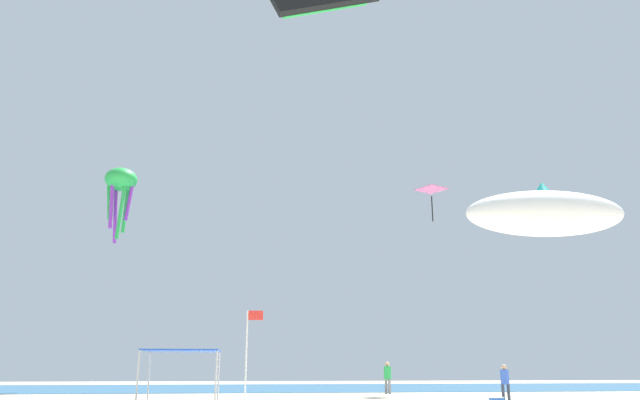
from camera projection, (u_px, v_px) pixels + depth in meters
name	position (u px, v px, depth m)	size (l,w,h in m)	color
ocean_strip	(284.00, 388.00, 48.64)	(110.00, 21.53, 0.03)	#28608C
canopy_tent	(182.00, 353.00, 24.26)	(2.95, 2.96, 2.24)	#B2B2B7
person_near_tent	(387.00, 375.00, 37.33)	(0.46, 0.48, 1.92)	slate
person_leftmost	(505.00, 379.00, 29.38)	(0.45, 0.41, 1.71)	#33384C
banner_flag	(248.00, 350.00, 22.26)	(0.61, 0.06, 3.62)	silver
kite_diamond_pink	(431.00, 191.00, 41.28)	(2.29, 2.29, 2.29)	pink
kite_inflatable_white	(545.00, 213.00, 27.55)	(7.45, 2.92, 2.60)	white
kite_octopus_green	(121.00, 183.00, 45.87)	(2.53, 2.53, 5.65)	green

